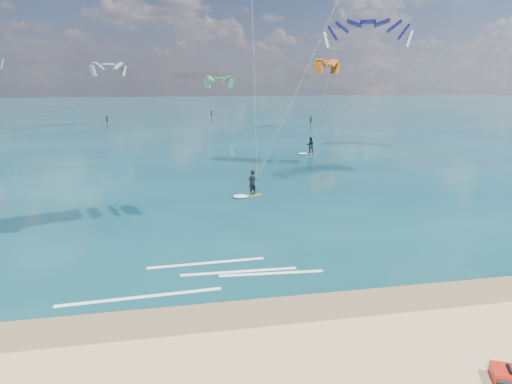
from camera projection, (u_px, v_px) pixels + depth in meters
ground at (191, 156)px, 53.20m from camera, size 320.00×320.00×0.00m
wet_sand_strip at (237, 313)px, 17.97m from camera, size 320.00×2.40×0.01m
sea at (178, 114)px, 114.14m from camera, size 320.00×200.00×0.04m
kitesurfer_main at (277, 55)px, 29.97m from camera, size 9.45×9.17×20.04m
kitesurfer_far at (340, 82)px, 50.50m from camera, size 12.01×8.44×16.36m
shoreline_foam at (211, 276)px, 21.14m from camera, size 11.85×3.63×0.01m
distant_kites at (123, 95)px, 86.42m from camera, size 70.18×26.64×12.70m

